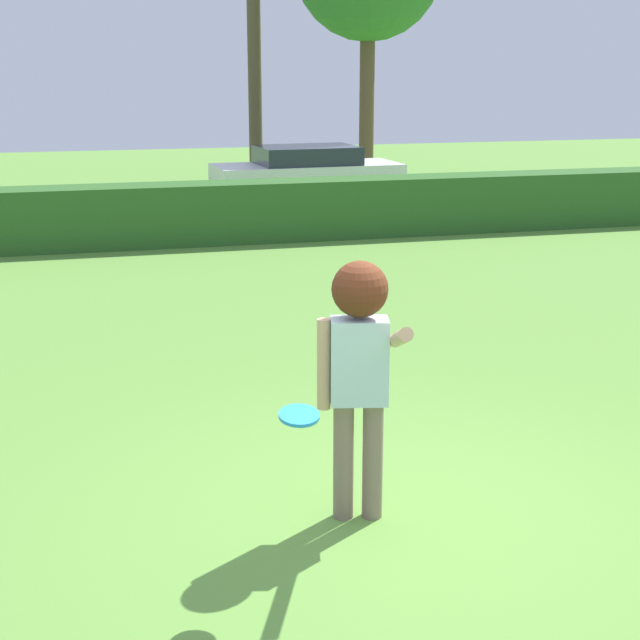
% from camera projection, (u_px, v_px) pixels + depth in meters
% --- Properties ---
extents(ground_plane, '(60.00, 60.00, 0.00)m').
position_uv_depth(ground_plane, '(399.00, 520.00, 6.48)').
color(ground_plane, '#5D8F39').
extents(person, '(0.55, 0.82, 1.81)m').
position_uv_depth(person, '(359.00, 354.00, 6.22)').
color(person, '#7E685B').
rests_on(person, ground).
extents(frisbee, '(0.24, 0.24, 0.06)m').
position_uv_depth(frisbee, '(299.00, 415.00, 5.45)').
color(frisbee, '#268CE5').
extents(hedge_row, '(20.42, 0.90, 1.04)m').
position_uv_depth(hedge_row, '(191.00, 214.00, 16.38)').
color(hedge_row, '#2C5B23').
rests_on(hedge_row, ground).
extents(parked_car_white, '(4.28, 1.98, 1.25)m').
position_uv_depth(parked_car_white, '(307.00, 171.00, 21.37)').
color(parked_car_white, white).
rests_on(parked_car_white, ground).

